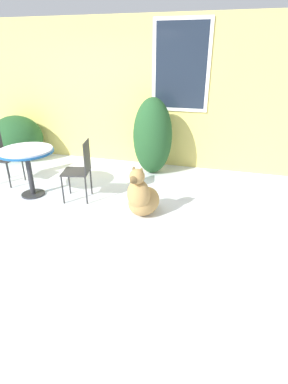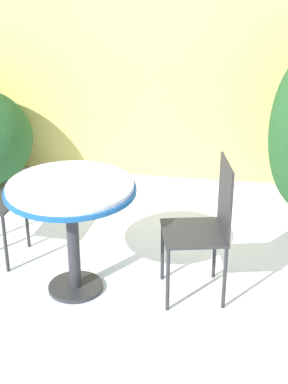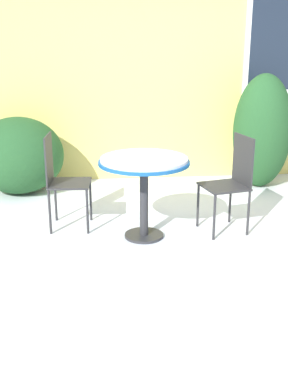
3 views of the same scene
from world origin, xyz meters
name	(u,v)px [view 1 (image 1 of 3)]	position (x,y,z in m)	size (l,w,h in m)	color
ground_plane	(49,202)	(0.00, 0.00, 0.00)	(16.00, 16.00, 0.00)	white
house_wall	(104,92)	(0.09, 2.20, 1.38)	(8.00, 0.10, 2.71)	#E5D16B
shrub_left	(17,138)	(-1.75, 1.70, 0.46)	(1.08, 1.00, 0.91)	#235128
shrub_middle	(153,137)	(1.21, 1.67, 0.70)	(0.71, 0.69, 1.40)	#235128
patio_table	(27,156)	(-0.39, 0.17, 0.65)	(0.83, 0.83, 0.77)	#2D2D30
patio_chair_near_table	(1,154)	(-1.16, 0.50, 0.51)	(0.42, 0.42, 0.93)	#2D2D30
patio_chair_far_side	(81,168)	(0.45, 0.27, 0.51)	(0.47, 0.47, 0.93)	#2D2D30
dog	(142,198)	(1.49, 0.01, 0.27)	(0.51, 0.76, 0.76)	tan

